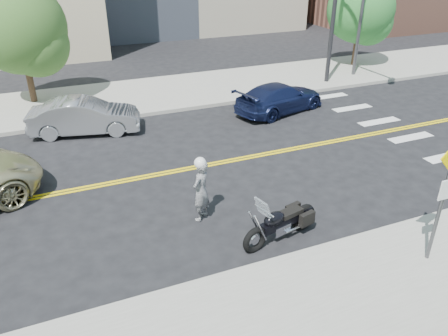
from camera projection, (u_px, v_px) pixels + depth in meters
name	position (u px, v px, depth m)	size (l,w,h in m)	color
ground_plane	(164.00, 173.00, 13.40)	(120.00, 120.00, 0.00)	black
sidewalk_far	(118.00, 98.00, 19.49)	(60.00, 5.00, 0.15)	#9E9B91
pedestrian_sign	(447.00, 186.00, 8.76)	(0.78, 0.08, 3.00)	#4C4C51
motorcyclist	(201.00, 189.00, 10.83)	(0.71, 0.69, 1.74)	#AEADB2
motorcycle	(282.00, 215.00, 10.17)	(2.15, 0.65, 1.31)	black
parked_car_silver	(85.00, 116.00, 15.91)	(1.37, 3.93, 1.30)	#93959A
parked_car_blue	(280.00, 98.00, 17.96)	(1.67, 4.10, 1.19)	#182148
tree_far_a	(19.00, 27.00, 17.52)	(3.75, 3.75, 5.12)	#382619
tree_far_b	(361.00, 9.00, 23.12)	(3.53, 3.53, 4.88)	#382619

